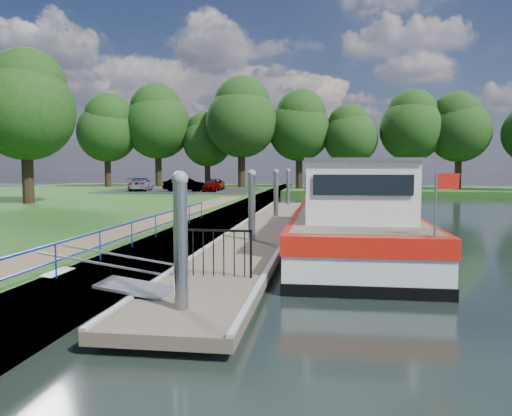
# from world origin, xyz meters

# --- Properties ---
(ground) EXTENTS (160.00, 160.00, 0.00)m
(ground) POSITION_xyz_m (0.00, 0.00, 0.00)
(ground) COLOR black
(ground) RESTS_ON ground
(bank_edge) EXTENTS (1.10, 90.00, 0.78)m
(bank_edge) POSITION_xyz_m (-2.55, 15.00, 0.39)
(bank_edge) COLOR #473D2D
(bank_edge) RESTS_ON ground
(far_bank) EXTENTS (60.00, 18.00, 0.60)m
(far_bank) POSITION_xyz_m (12.00, 52.00, 0.30)
(far_bank) COLOR #1B4513
(far_bank) RESTS_ON ground
(footpath) EXTENTS (1.60, 40.00, 0.05)m
(footpath) POSITION_xyz_m (-4.40, 8.00, 0.80)
(footpath) COLOR brown
(footpath) RESTS_ON riverbank
(carpark) EXTENTS (14.00, 12.00, 0.06)m
(carpark) POSITION_xyz_m (-11.00, 38.00, 0.81)
(carpark) COLOR black
(carpark) RESTS_ON riverbank
(blue_fence) EXTENTS (0.04, 18.04, 0.72)m
(blue_fence) POSITION_xyz_m (-2.75, 3.00, 1.31)
(blue_fence) COLOR #0C2DBF
(blue_fence) RESTS_ON riverbank
(pontoon) EXTENTS (2.50, 30.00, 0.56)m
(pontoon) POSITION_xyz_m (0.00, 13.00, 0.18)
(pontoon) COLOR brown
(pontoon) RESTS_ON ground
(mooring_piles) EXTENTS (0.30, 27.30, 3.55)m
(mooring_piles) POSITION_xyz_m (0.00, 13.00, 1.28)
(mooring_piles) COLOR gray
(mooring_piles) RESTS_ON ground
(gangway) EXTENTS (2.58, 1.00, 0.92)m
(gangway) POSITION_xyz_m (-1.85, 0.50, 0.63)
(gangway) COLOR #A5A8AD
(gangway) RESTS_ON ground
(gate_panel) EXTENTS (1.85, 0.05, 1.15)m
(gate_panel) POSITION_xyz_m (-0.00, 2.20, 1.15)
(gate_panel) COLOR black
(gate_panel) RESTS_ON ground
(barge) EXTENTS (4.36, 21.15, 4.78)m
(barge) POSITION_xyz_m (3.60, 12.56, 1.09)
(barge) COLOR black
(barge) RESTS_ON ground
(horizon_trees) EXTENTS (54.38, 10.03, 12.87)m
(horizon_trees) POSITION_xyz_m (-1.61, 48.68, 7.95)
(horizon_trees) COLOR #332316
(horizon_trees) RESTS_ON ground
(bank_tree_a) EXTENTS (6.12, 6.12, 9.72)m
(bank_tree_a) POSITION_xyz_m (-15.99, 20.08, 7.02)
(bank_tree_a) COLOR #332316
(bank_tree_a) RESTS_ON riverbank
(car_a) EXTENTS (1.54, 3.38, 1.13)m
(car_a) POSITION_xyz_m (-7.84, 35.91, 1.40)
(car_a) COLOR #999999
(car_a) RESTS_ON carpark
(car_b) EXTENTS (3.98, 1.62, 1.28)m
(car_b) POSITION_xyz_m (-10.18, 35.39, 1.48)
(car_b) COLOR #999999
(car_b) RESTS_ON carpark
(car_c) EXTENTS (2.49, 4.66, 1.28)m
(car_c) POSITION_xyz_m (-14.80, 36.39, 1.48)
(car_c) COLOR #999999
(car_c) RESTS_ON carpark
(car_d) EXTENTS (2.31, 4.10, 1.08)m
(car_d) POSITION_xyz_m (-8.35, 39.78, 1.38)
(car_d) COLOR #999999
(car_d) RESTS_ON carpark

